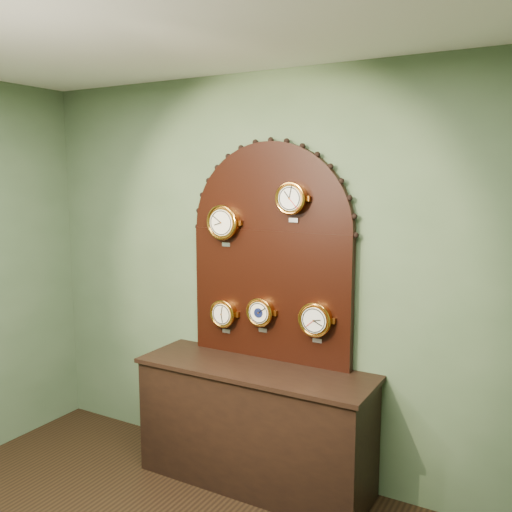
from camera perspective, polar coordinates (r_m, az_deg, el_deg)
The scene contains 8 objects.
wall_back at distance 3.86m, azimuth 1.83°, elevation -2.18°, with size 4.00×4.00×0.00m, color #4C6343.
shop_counter at distance 3.95m, azimuth -0.15°, elevation -17.25°, with size 1.60×0.50×0.80m, color black.
display_board at distance 3.78m, azimuth 1.49°, elevation 1.07°, with size 1.26×0.06×1.53m.
roman_clock at distance 3.88m, azimuth -3.39°, elevation 3.48°, with size 0.25×0.08×0.30m.
arabic_clock at distance 3.61m, azimuth 3.69°, elevation 5.95°, with size 0.21×0.08×0.27m.
hygrometer at distance 3.99m, azimuth -3.34°, elevation -5.94°, with size 0.20×0.08×0.25m.
barometer at distance 3.83m, azimuth 0.49°, elevation -5.79°, with size 0.20×0.08×0.25m.
tide_clock at distance 3.65m, azimuth 6.17°, elevation -6.52°, with size 0.23×0.08×0.28m.
Camera 1 is at (1.76, -0.86, 2.10)m, focal length 38.78 mm.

